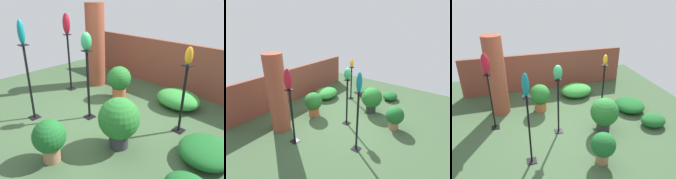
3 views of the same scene
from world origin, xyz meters
The scene contains 17 objects.
ground_plane centered at (0.00, 0.00, 0.00)m, with size 8.00×8.00×0.00m, color #385133.
brick_wall_back centered at (0.00, 2.53, 0.64)m, with size 5.60×0.12×1.29m, color brown.
brick_pillar centered at (-1.62, 1.27, 1.12)m, with size 0.52×0.52×2.25m, color brown.
pedestal_amber centered at (1.37, 0.76, 0.61)m, with size 0.20×0.20×1.32m.
pedestal_teal centered at (-1.06, -0.98, 0.73)m, with size 0.20×0.20×1.57m.
pedestal_ruby centered at (-1.79, 0.48, 0.70)m, with size 0.20×0.20×1.50m.
pedestal_jade centered at (-0.24, -0.13, 0.67)m, with size 0.20×0.20×1.45m.
art_vase_amber centered at (1.37, 0.76, 1.48)m, with size 0.13×0.13×0.31m, color orange.
art_vase_teal centered at (-1.06, -0.98, 1.80)m, with size 0.13×0.13×0.46m, color #0F727A.
art_vase_ruby centered at (-1.79, 0.48, 1.76)m, with size 0.20×0.18×0.51m, color maroon.
art_vase_jade centered at (-0.24, -0.13, 1.62)m, with size 0.21×0.20×0.34m, color #2D9356.
potted_plant_back_center centered at (-0.49, 1.04, 0.47)m, with size 0.59×0.59×0.82m.
potted_plant_near_pillar centered at (0.87, -0.40, 0.52)m, with size 0.70×0.70×0.90m.
potted_plant_walkway_edge centered at (0.37, -1.40, 0.42)m, with size 0.52×0.52×0.71m.
foliage_bed_east centered at (2.07, 0.34, 0.16)m, with size 0.84×0.90×0.31m, color #195923.
foliage_bed_west centered at (2.24, -0.55, 0.15)m, with size 0.66×0.54×0.30m, color #195923.
foliage_bed_center centered at (0.83, 1.64, 0.20)m, with size 1.01×0.82×0.40m, color #338C38.
Camera 3 is at (-1.37, -4.55, 3.42)m, focal length 35.00 mm.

